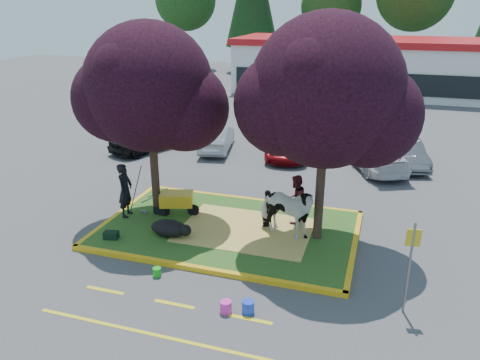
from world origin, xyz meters
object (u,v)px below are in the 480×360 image
(sign_post, at_px, (410,259))
(car_silver, at_px, (217,138))
(calf, at_px, (169,228))
(bucket_pink, at_px, (226,307))
(handler, at_px, (125,190))
(car_black, at_px, (148,136))
(cow, at_px, (286,211))
(wheelbarrow, at_px, (177,199))
(bucket_green, at_px, (157,272))
(bucket_blue, at_px, (248,307))

(sign_post, distance_m, car_silver, 14.48)
(calf, xyz_separation_m, bucket_pink, (2.95, -2.99, -0.26))
(handler, distance_m, car_black, 8.39)
(cow, distance_m, bucket_pink, 4.22)
(wheelbarrow, xyz_separation_m, sign_post, (7.55, -3.28, 0.80))
(car_black, height_order, car_silver, car_black)
(bucket_green, xyz_separation_m, car_black, (-5.91, 10.71, 0.61))
(handler, height_order, car_black, handler)
(bucket_green, xyz_separation_m, car_silver, (-2.54, 11.68, 0.51))
(sign_post, bearing_deg, car_black, 130.61)
(bucket_pink, relative_size, bucket_blue, 0.96)
(wheelbarrow, relative_size, bucket_pink, 6.48)
(cow, xyz_separation_m, handler, (-5.57, -0.15, 0.08))
(handler, xyz_separation_m, bucket_pink, (5.01, -3.94, -0.94))
(handler, distance_m, sign_post, 9.51)
(calf, height_order, bucket_pink, calf)
(wheelbarrow, height_order, bucket_green, wheelbarrow)
(car_silver, bearing_deg, wheelbarrow, 89.42)
(sign_post, relative_size, bucket_green, 9.47)
(bucket_green, bearing_deg, car_silver, 102.27)
(wheelbarrow, bearing_deg, car_black, 106.57)
(sign_post, bearing_deg, bucket_green, 173.83)
(cow, distance_m, handler, 5.57)
(cow, distance_m, sign_post, 4.53)
(car_silver, bearing_deg, sign_post, 117.61)
(bucket_green, distance_m, bucket_pink, 2.54)
(bucket_green, xyz_separation_m, bucket_pink, (2.35, -0.96, 0.03))
(handler, bearing_deg, car_black, 16.76)
(sign_post, bearing_deg, handler, 154.57)
(calf, distance_m, handler, 2.37)
(car_silver, bearing_deg, cow, 111.49)
(wheelbarrow, bearing_deg, bucket_blue, -66.62)
(wheelbarrow, bearing_deg, calf, -92.06)
(wheelbarrow, relative_size, bucket_blue, 6.21)
(cow, height_order, sign_post, sign_post)
(handler, relative_size, sign_post, 0.78)
(calf, height_order, bucket_green, calf)
(calf, distance_m, wheelbarrow, 1.72)
(bucket_pink, bearing_deg, wheelbarrow, 126.42)
(sign_post, relative_size, bucket_pink, 7.71)
(bucket_pink, relative_size, car_black, 0.07)
(car_black, bearing_deg, calf, -36.09)
(handler, height_order, bucket_green, handler)
(sign_post, height_order, car_black, sign_post)
(calf, distance_m, car_silver, 9.84)
(bucket_pink, xyz_separation_m, car_silver, (-4.89, 12.64, 0.48))
(wheelbarrow, xyz_separation_m, bucket_green, (1.06, -3.67, -0.55))
(bucket_pink, height_order, bucket_blue, bucket_blue)
(wheelbarrow, distance_m, car_silver, 8.15)
(cow, bearing_deg, bucket_pink, -170.06)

